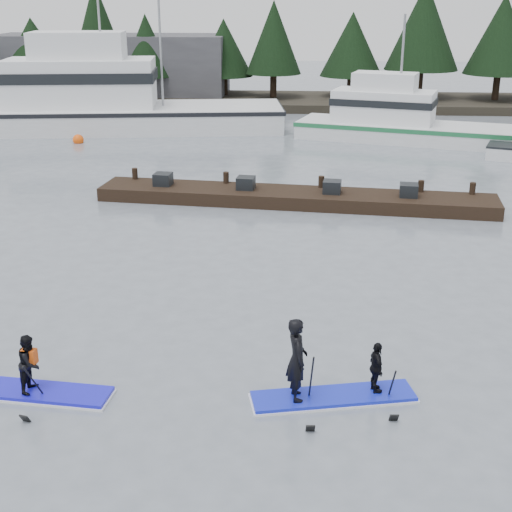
# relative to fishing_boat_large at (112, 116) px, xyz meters

# --- Properties ---
(ground) EXTENTS (160.00, 160.00, 0.00)m
(ground) POSITION_rel_fishing_boat_large_xyz_m (10.71, -31.11, -0.85)
(ground) COLOR slate
(ground) RESTS_ON ground
(far_shore) EXTENTS (70.00, 8.00, 0.60)m
(far_shore) POSITION_rel_fishing_boat_large_xyz_m (10.71, 10.89, -0.55)
(far_shore) COLOR #2D281E
(far_shore) RESTS_ON ground
(treeline) EXTENTS (60.00, 4.00, 8.00)m
(treeline) POSITION_rel_fishing_boat_large_xyz_m (10.71, 10.89, -0.85)
(treeline) COLOR black
(treeline) RESTS_ON ground
(waterfront_building) EXTENTS (18.00, 6.00, 5.00)m
(waterfront_building) POSITION_rel_fishing_boat_large_xyz_m (-3.29, 12.89, 1.65)
(waterfront_building) COLOR #4C4C51
(waterfront_building) RESTS_ON ground
(fishing_boat_large) EXTENTS (20.29, 7.99, 10.91)m
(fishing_boat_large) POSITION_rel_fishing_boat_large_xyz_m (0.00, 0.00, 0.00)
(fishing_boat_large) COLOR silver
(fishing_boat_large) RESTS_ON ground
(fishing_boat_medium) EXTENTS (13.13, 7.00, 7.77)m
(fishing_boat_medium) POSITION_rel_fishing_boat_large_xyz_m (17.58, -2.21, -0.31)
(fishing_boat_medium) COLOR silver
(fishing_boat_medium) RESTS_ON ground
(floating_dock) EXTENTS (16.14, 3.84, 0.53)m
(floating_dock) POSITION_rel_fishing_boat_large_xyz_m (11.64, -15.95, -0.58)
(floating_dock) COLOR black
(floating_dock) RESTS_ON ground
(buoy_a) EXTENTS (0.62, 0.62, 0.62)m
(buoy_a) POSITION_rel_fishing_boat_large_xyz_m (-0.89, -4.28, -0.85)
(buoy_a) COLOR #F9530C
(buoy_a) RESTS_ON ground
(paddleboard_solo) EXTENTS (3.39, 1.24, 1.85)m
(paddleboard_solo) POSITION_rel_fishing_boat_large_xyz_m (6.37, -30.96, -0.40)
(paddleboard_solo) COLOR #1816D6
(paddleboard_solo) RESTS_ON ground
(paddleboard_duo) EXTENTS (3.53, 1.59, 2.43)m
(paddleboard_duo) POSITION_rel_fishing_boat_large_xyz_m (12.53, -30.76, -0.20)
(paddleboard_duo) COLOR #1524CD
(paddleboard_duo) RESTS_ON ground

